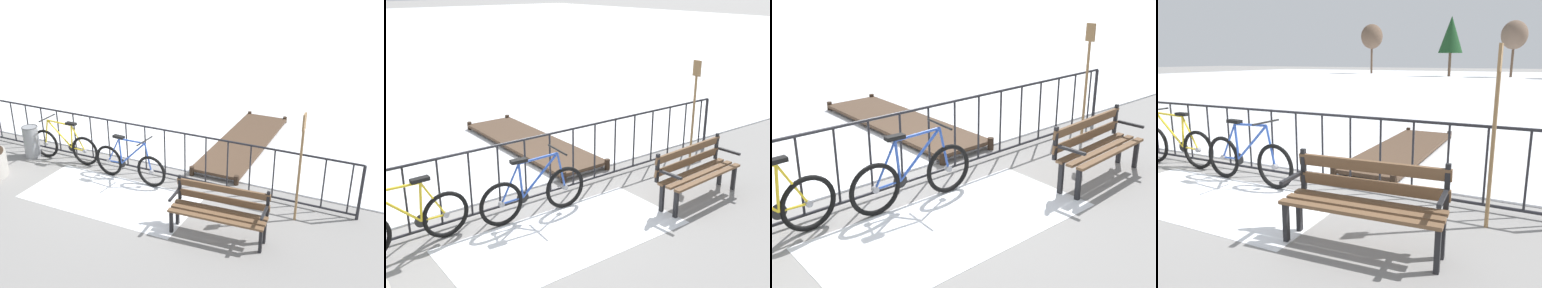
# 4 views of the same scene
# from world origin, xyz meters

# --- Properties ---
(ground_plane) EXTENTS (160.00, 160.00, 0.00)m
(ground_plane) POSITION_xyz_m (0.00, 0.00, 0.00)
(ground_plane) COLOR gray
(frozen_pond) EXTENTS (80.00, 56.00, 0.03)m
(frozen_pond) POSITION_xyz_m (0.00, 28.40, 0.01)
(frozen_pond) COLOR white
(frozen_pond) RESTS_ON ground
(snow_patch) EXTENTS (3.31, 1.53, 0.01)m
(snow_patch) POSITION_xyz_m (0.12, -1.20, 0.00)
(snow_patch) COLOR white
(snow_patch) RESTS_ON ground
(railing_fence) EXTENTS (9.06, 0.06, 1.07)m
(railing_fence) POSITION_xyz_m (-0.00, 0.00, 0.56)
(railing_fence) COLOR #232328
(railing_fence) RESTS_ON ground
(bicycle_near_railing) EXTENTS (1.71, 0.52, 0.97)m
(bicycle_near_railing) POSITION_xyz_m (-1.68, -0.26, 0.37)
(bicycle_near_railing) COLOR black
(bicycle_near_railing) RESTS_ON ground
(bicycle_second) EXTENTS (1.71, 0.52, 0.97)m
(bicycle_second) POSITION_xyz_m (0.10, -0.44, 0.37)
(bicycle_second) COLOR black
(bicycle_second) RESTS_ON ground
(park_bench) EXTENTS (1.63, 0.58, 0.89)m
(park_bench) POSITION_xyz_m (2.47, -1.45, 0.51)
(park_bench) COLOR brown
(park_bench) RESTS_ON ground
(oar_upright) EXTENTS (0.04, 0.16, 1.98)m
(oar_upright) POSITION_xyz_m (3.51, -0.47, 1.14)
(oar_upright) COLOR #937047
(oar_upright) RESTS_ON ground
(wooden_dock) EXTENTS (1.10, 3.87, 0.20)m
(wooden_dock) POSITION_xyz_m (1.64, 2.19, 0.12)
(wooden_dock) COLOR #4C3828
(wooden_dock) RESTS_ON ground
(tree_far_west) EXTENTS (2.83, 2.83, 6.29)m
(tree_far_west) POSITION_xyz_m (-16.21, 42.12, 4.71)
(tree_far_west) COLOR brown
(tree_far_west) RESTS_ON ground
(tree_centre) EXTENTS (2.56, 2.56, 6.32)m
(tree_centre) POSITION_xyz_m (-4.98, 37.31, 4.38)
(tree_centre) COLOR brown
(tree_centre) RESTS_ON ground
(tree_east_mid) EXTENTS (2.61, 2.61, 5.70)m
(tree_east_mid) POSITION_xyz_m (1.17, 38.37, 4.23)
(tree_east_mid) COLOR brown
(tree_east_mid) RESTS_ON ground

